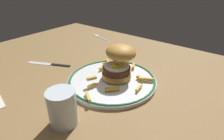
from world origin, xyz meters
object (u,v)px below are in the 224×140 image
Objects in this scene: dinner_plate at (112,80)px; spoon at (97,36)px; burger at (119,61)px; knife at (52,64)px; water_glass at (63,109)px.

spoon is (-37.34, 33.94, -0.48)cm from dinner_plate.
knife is at bearing -165.91° from burger.
spoon is (-39.78, 55.77, -3.69)cm from water_glass.
dinner_plate is 1.71× the size of knife.
dinner_plate is at bearing -42.27° from spoon.
water_glass is (1.71, -24.51, -2.98)cm from burger.
burger is 1.53× the size of water_glass.
burger reaches higher than spoon.
water_glass is 0.68× the size of spoon.
burger is at bearing -39.39° from spoon.
spoon reaches higher than knife.
water_glass reaches higher than spoon.
water_glass is at bearing -31.26° from knife.
water_glass is 34.20cm from knife.
burger reaches higher than dinner_plate.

